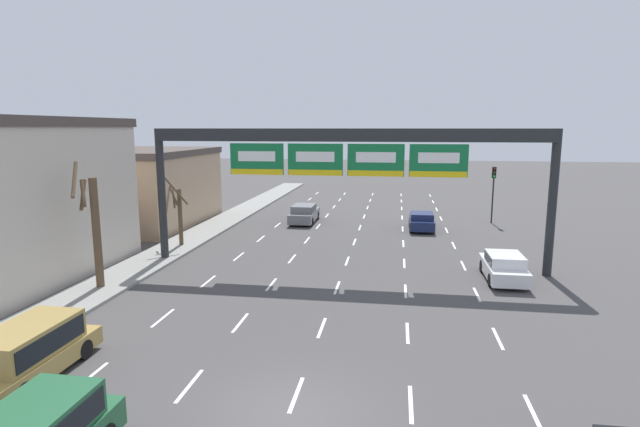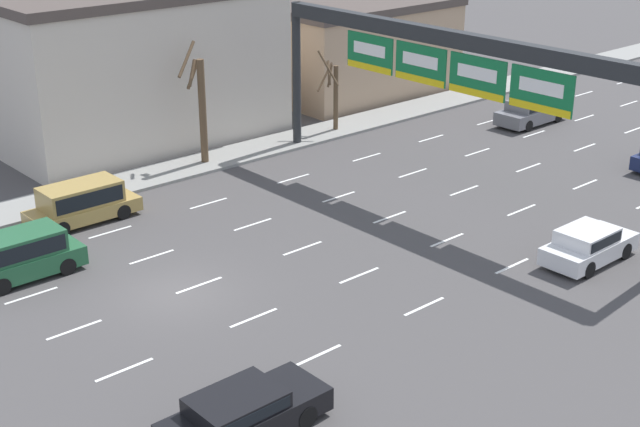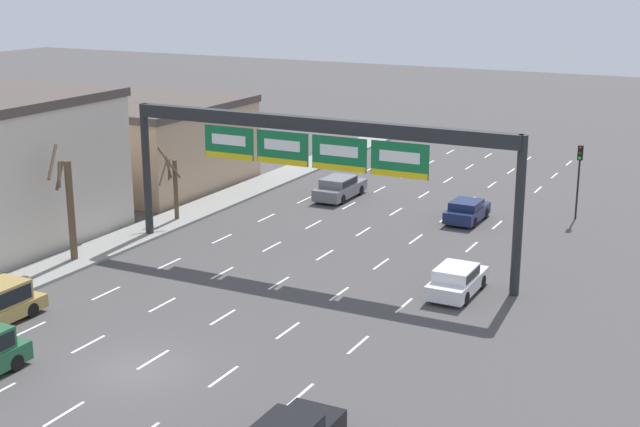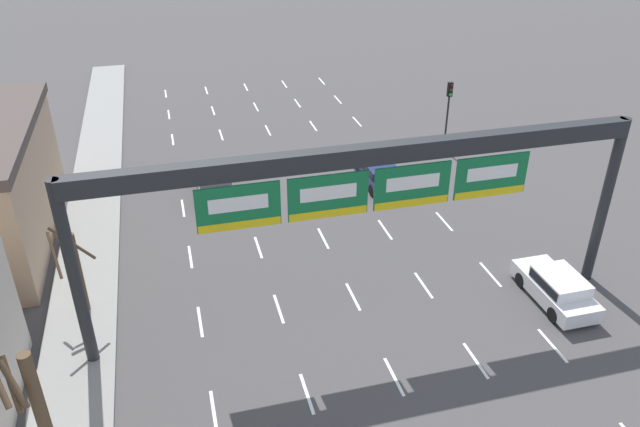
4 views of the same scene
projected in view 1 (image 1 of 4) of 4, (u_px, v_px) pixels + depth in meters
The scene contains 11 objects.
ground_plane at pixel (289, 414), 13.61m from camera, with size 220.00×220.00×0.00m, color #474444.
lane_dashes at pixel (343, 273), 26.76m from camera, with size 13.32×67.00×0.01m.
sign_gantry at pixel (346, 153), 26.80m from camera, with size 21.85×0.70×7.67m.
building_far at pixel (126, 186), 40.28m from camera, with size 11.79×12.62×6.02m.
suv_gold at pixel (29, 349), 15.40m from camera, with size 1.92×4.77×1.73m.
car_white at pixel (504, 266), 25.37m from camera, with size 1.85×4.23×1.42m.
car_grey at pixel (304, 213), 40.94m from camera, with size 1.90×4.77×1.49m.
car_navy at pixel (422, 221), 37.97m from camera, with size 1.84×3.91×1.35m.
traffic_light_near_gantry at pixel (494, 183), 40.25m from camera, with size 0.30×0.35×4.60m.
tree_bare_closest at pixel (94, 226), 23.53m from camera, with size 1.31×1.56×6.00m.
tree_bare_second at pixel (178, 211), 32.19m from camera, with size 1.85×1.53×4.54m.
Camera 1 is at (2.74, -12.21, 7.70)m, focal length 28.00 mm.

